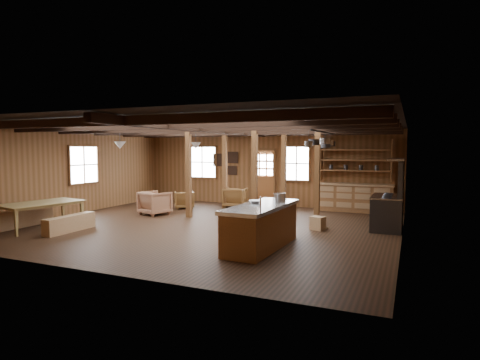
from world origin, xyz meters
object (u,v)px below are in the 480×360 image
object	(u,v)px
kitchen_island	(261,226)
armchair_c	(155,203)
armchair_a	(184,200)
commercial_range	(389,206)
dining_table	(42,216)
armchair_b	(235,198)

from	to	relation	value
kitchen_island	armchair_c	xyz separation A→B (m)	(-4.69, 2.74, -0.09)
armchair_c	armchair_a	bearing A→B (deg)	-77.64
commercial_range	dining_table	bearing A→B (deg)	-157.36
armchair_c	dining_table	bearing A→B (deg)	83.31
kitchen_island	commercial_range	size ratio (longest dim) A/B	1.35
armchair_a	armchair_b	distance (m)	1.85
commercial_range	armchair_a	world-z (taller)	commercial_range
armchair_b	armchair_c	size ratio (longest dim) A/B	0.94
armchair_b	armchair_a	bearing A→B (deg)	22.20
armchair_a	commercial_range	bearing A→B (deg)	135.89
armchair_b	armchair_c	world-z (taller)	armchair_c
dining_table	armchair_a	bearing A→B (deg)	-8.07
commercial_range	armchair_b	world-z (taller)	commercial_range
armchair_a	armchair_c	bearing A→B (deg)	49.06
kitchen_island	dining_table	bearing A→B (deg)	-173.98
armchair_a	dining_table	bearing A→B (deg)	35.98
commercial_range	armchair_c	distance (m)	7.14
commercial_range	armchair_a	bearing A→B (deg)	171.10
armchair_a	armchair_b	bearing A→B (deg)	175.27
kitchen_island	dining_table	size ratio (longest dim) A/B	1.26
commercial_range	armchair_b	xyz separation A→B (m)	(-5.37, 2.03, -0.25)
kitchen_island	commercial_range	world-z (taller)	commercial_range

